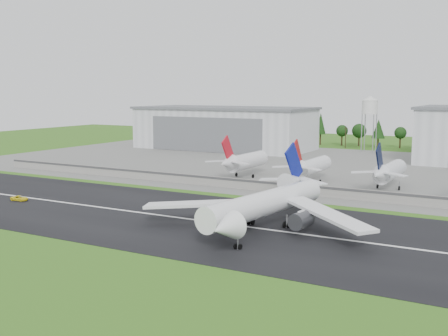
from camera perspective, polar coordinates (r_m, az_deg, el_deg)
The scene contains 14 objects.
ground at distance 132.24m, azimuth -4.78°, elevation -6.24°, with size 600.00×600.00×0.00m, color #2B5814.
runway at distance 140.37m, azimuth -2.48°, elevation -5.37°, with size 320.00×60.00×0.10m, color black.
runway_centerline at distance 140.36m, azimuth -2.48°, elevation -5.34°, with size 220.00×1.00×0.02m, color white.
apron at distance 239.41m, azimuth 11.55°, elevation 0.01°, with size 320.00×150.00×0.10m, color slate.
blast_fence at distance 179.03m, azimuth 5.14°, elevation -1.92°, with size 240.00×0.61×3.50m.
hangar_west at distance 311.42m, azimuth 0.05°, elevation 4.11°, with size 97.00×44.00×23.20m.
water_tower at distance 301.14m, azimuth 14.60°, elevation 6.19°, with size 8.40×8.40×29.40m.
utility_poles at distance 316.03m, azimuth 16.02°, elevation 1.74°, with size 230.00×3.00×12.00m, color black, non-canonical shape.
treeline at distance 330.57m, azimuth 16.63°, elevation 1.97°, with size 320.00×16.00×22.00m, color black, non-canonical shape.
main_airliner at distance 130.58m, azimuth 4.11°, elevation -4.21°, with size 56.78×59.23×18.17m.
ground_vehicle at distance 175.32m, azimuth -20.07°, elevation -2.90°, with size 2.47×5.36×1.49m, color yellow.
parked_jet_red_a at distance 207.30m, azimuth 1.94°, elevation 0.68°, with size 7.36×31.29×16.73m.
parked_jet_red_b at distance 196.77m, azimuth 8.67°, elevation 0.15°, with size 7.36×31.29×16.51m.
parked_jet_navy at distance 189.07m, azimuth 16.31°, elevation -0.37°, with size 7.36×31.29×16.61m.
Camera 1 is at (72.25, -105.96, 32.26)m, focal length 45.00 mm.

